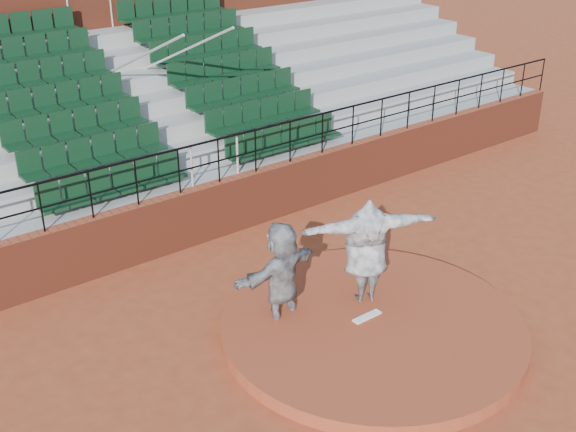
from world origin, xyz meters
name	(u,v)px	position (x,y,z in m)	size (l,w,h in m)	color
ground	(372,332)	(0.00, 0.00, 0.00)	(90.00, 90.00, 0.00)	brown
pitchers_mound	(372,327)	(0.00, 0.00, 0.12)	(5.50, 5.50, 0.25)	#923A20
pitching_rubber	(367,316)	(0.00, 0.15, 0.27)	(0.60, 0.15, 0.03)	white
boundary_wall	(221,208)	(0.00, 5.00, 0.65)	(24.00, 0.30, 1.30)	maroon
wall_railing	(218,151)	(0.00, 5.00, 2.03)	(24.04, 0.05, 1.03)	black
seating_deck	(143,133)	(0.00, 8.65, 1.44)	(24.00, 5.97, 4.63)	gray
press_box_facade	(71,27)	(0.00, 12.60, 3.55)	(24.00, 3.00, 7.10)	maroon
pitcher	(366,250)	(0.39, 0.66, 1.28)	(2.54, 0.69, 2.07)	black
fielder	(281,275)	(-1.12, 1.25, 1.03)	(1.91, 0.61, 2.06)	black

